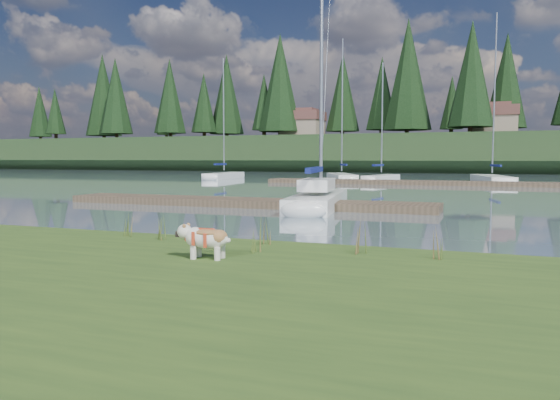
% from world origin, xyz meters
% --- Properties ---
extents(ground, '(200.00, 200.00, 0.00)m').
position_xyz_m(ground, '(0.00, 30.00, 0.00)').
color(ground, gray).
rests_on(ground, ground).
extents(bank, '(60.00, 9.00, 0.35)m').
position_xyz_m(bank, '(0.00, -6.00, 0.17)').
color(bank, '#38541D').
rests_on(bank, ground).
extents(ridge, '(200.00, 20.00, 5.00)m').
position_xyz_m(ridge, '(0.00, 73.00, 2.50)').
color(ridge, black).
rests_on(ridge, ground).
extents(bulldog, '(0.94, 0.44, 0.56)m').
position_xyz_m(bulldog, '(1.28, -3.72, 0.70)').
color(bulldog, silver).
rests_on(bulldog, bank).
extents(sailboat_main, '(2.87, 8.37, 11.89)m').
position_xyz_m(sailboat_main, '(-0.90, 10.00, 0.42)').
color(sailboat_main, white).
rests_on(sailboat_main, ground).
extents(dock_near, '(16.00, 2.00, 0.30)m').
position_xyz_m(dock_near, '(-4.00, 9.00, 0.15)').
color(dock_near, '#4C3D2C').
rests_on(dock_near, ground).
extents(dock_far, '(26.00, 2.20, 0.30)m').
position_xyz_m(dock_far, '(2.00, 30.00, 0.15)').
color(dock_far, '#4C3D2C').
rests_on(dock_far, ground).
extents(sailboat_bg_0, '(2.24, 8.03, 11.49)m').
position_xyz_m(sailboat_bg_0, '(-18.19, 35.89, 0.32)').
color(sailboat_bg_0, white).
rests_on(sailboat_bg_0, ground).
extents(sailboat_bg_1, '(4.93, 8.42, 12.57)m').
position_xyz_m(sailboat_bg_1, '(-7.05, 36.58, 0.33)').
color(sailboat_bg_1, white).
rests_on(sailboat_bg_1, ground).
extents(sailboat_bg_2, '(2.40, 6.61, 9.91)m').
position_xyz_m(sailboat_bg_2, '(-2.72, 34.39, 0.33)').
color(sailboat_bg_2, white).
rests_on(sailboat_bg_2, ground).
extents(sailboat_bg_3, '(3.77, 9.49, 13.53)m').
position_xyz_m(sailboat_bg_3, '(5.62, 36.28, 0.32)').
color(sailboat_bg_3, white).
rests_on(sailboat_bg_3, ground).
extents(weed_0, '(0.17, 0.14, 0.53)m').
position_xyz_m(weed_0, '(-0.58, -2.24, 0.57)').
color(weed_0, '#475B23').
rests_on(weed_0, bank).
extents(weed_1, '(0.17, 0.14, 0.55)m').
position_xyz_m(weed_1, '(1.64, -2.03, 0.58)').
color(weed_1, '#475B23').
rests_on(weed_1, bank).
extents(weed_2, '(0.17, 0.14, 0.71)m').
position_xyz_m(weed_2, '(3.61, -2.39, 0.65)').
color(weed_2, '#475B23').
rests_on(weed_2, bank).
extents(weed_3, '(0.17, 0.14, 0.53)m').
position_xyz_m(weed_3, '(-1.47, -2.07, 0.57)').
color(weed_3, '#475B23').
rests_on(weed_3, bank).
extents(weed_4, '(0.17, 0.14, 0.41)m').
position_xyz_m(weed_4, '(1.83, -2.92, 0.52)').
color(weed_4, '#475B23').
rests_on(weed_4, bank).
extents(weed_5, '(0.17, 0.14, 0.66)m').
position_xyz_m(weed_5, '(4.83, -2.49, 0.63)').
color(weed_5, '#475B23').
rests_on(weed_5, bank).
extents(mud_lip, '(60.00, 0.50, 0.14)m').
position_xyz_m(mud_lip, '(0.00, -1.60, 0.07)').
color(mud_lip, '#33281C').
rests_on(mud_lip, ground).
extents(conifer_0, '(5.72, 5.72, 14.15)m').
position_xyz_m(conifer_0, '(-55.00, 67.00, 12.64)').
color(conifer_0, '#382619').
rests_on(conifer_0, ridge).
extents(conifer_1, '(4.40, 4.40, 11.30)m').
position_xyz_m(conifer_1, '(-40.00, 71.00, 11.28)').
color(conifer_1, '#382619').
rests_on(conifer_1, ridge).
extents(conifer_2, '(6.60, 6.60, 16.05)m').
position_xyz_m(conifer_2, '(-25.00, 68.00, 13.54)').
color(conifer_2, '#382619').
rests_on(conifer_2, ridge).
extents(conifer_3, '(4.84, 4.84, 12.25)m').
position_xyz_m(conifer_3, '(-10.00, 72.00, 11.74)').
color(conifer_3, '#382619').
rests_on(conifer_3, ridge).
extents(conifer_4, '(6.16, 6.16, 15.10)m').
position_xyz_m(conifer_4, '(3.00, 66.00, 13.09)').
color(conifer_4, '#382619').
rests_on(conifer_4, ridge).
extents(house_0, '(6.30, 5.30, 4.65)m').
position_xyz_m(house_0, '(-22.00, 70.00, 7.31)').
color(house_0, gray).
rests_on(house_0, ridge).
extents(house_1, '(6.30, 5.30, 4.65)m').
position_xyz_m(house_1, '(6.00, 71.00, 7.31)').
color(house_1, gray).
rests_on(house_1, ridge).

